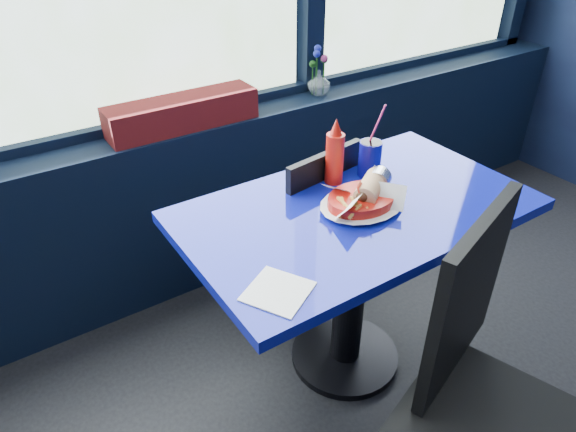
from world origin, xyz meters
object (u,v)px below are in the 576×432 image
at_px(near_table, 354,249).
at_px(ketchup_bottle, 335,155).
at_px(chair_near_back, 310,221).
at_px(food_basket, 363,198).
at_px(planter_box, 183,113).
at_px(soda_cup, 370,158).
at_px(flower_vase, 319,80).
at_px(chair_near_front, 481,382).

xyz_separation_m(near_table, ketchup_bottle, (0.04, 0.18, 0.29)).
distance_m(chair_near_back, food_basket, 0.45).
xyz_separation_m(chair_near_back, ketchup_bottle, (-0.01, -0.15, 0.37)).
bearing_deg(planter_box, ketchup_bottle, -66.11).
distance_m(ketchup_bottle, soda_cup, 0.15).
bearing_deg(food_basket, chair_near_back, 76.59).
height_order(food_basket, soda_cup, soda_cup).
relative_size(near_table, soda_cup, 4.24).
bearing_deg(soda_cup, planter_box, 122.36).
bearing_deg(food_basket, ketchup_bottle, 74.33).
bearing_deg(chair_near_back, soda_cup, 119.14).
distance_m(flower_vase, food_basket, 0.98).
bearing_deg(near_table, flower_vase, 61.60).
height_order(chair_near_back, flower_vase, flower_vase).
relative_size(near_table, food_basket, 4.12).
bearing_deg(food_basket, planter_box, 99.32).
distance_m(chair_near_back, flower_vase, 0.77).
relative_size(chair_near_front, flower_vase, 4.31).
height_order(near_table, soda_cup, soda_cup).
distance_m(near_table, flower_vase, 1.01).
height_order(planter_box, food_basket, planter_box).
height_order(planter_box, flower_vase, flower_vase).
bearing_deg(planter_box, chair_near_front, -84.44).
distance_m(near_table, food_basket, 0.22).
height_order(near_table, food_basket, food_basket).
bearing_deg(soda_cup, chair_near_front, -109.95).
distance_m(chair_near_front, flower_vase, 1.63).
bearing_deg(near_table, food_basket, -55.77).
distance_m(chair_near_back, soda_cup, 0.40).
xyz_separation_m(planter_box, flower_vase, (0.72, 0.01, 0.01)).
bearing_deg(chair_near_front, chair_near_back, 62.82).
distance_m(near_table, ketchup_bottle, 0.34).
distance_m(planter_box, food_basket, 0.90).
distance_m(food_basket, ketchup_bottle, 0.21).
bearing_deg(chair_near_front, near_table, 61.96).
xyz_separation_m(chair_near_front, ketchup_bottle, (0.15, 0.83, 0.28)).
height_order(chair_near_front, food_basket, chair_near_front).
relative_size(planter_box, flower_vase, 2.74).
xyz_separation_m(chair_near_front, food_basket, (0.12, 0.63, 0.20)).
xyz_separation_m(planter_box, ketchup_bottle, (0.29, -0.66, -0.01)).
relative_size(chair_near_front, planter_box, 1.58).
distance_m(planter_box, soda_cup, 0.82).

